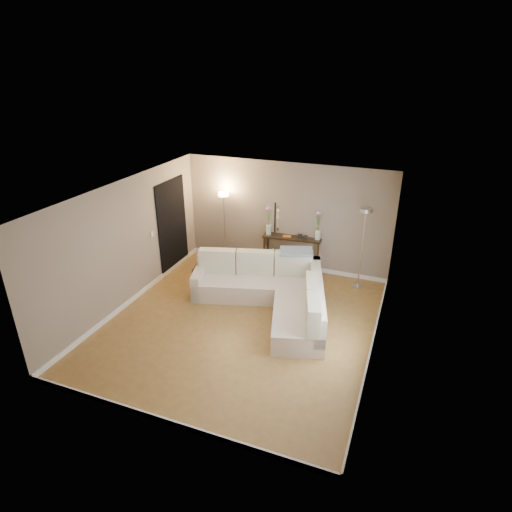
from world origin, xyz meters
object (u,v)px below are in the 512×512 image
(sectional_sofa, at_px, (272,291))
(console_table, at_px, (288,251))
(floor_lamp_lit, at_px, (224,213))
(floor_lamp_unlit, at_px, (364,233))

(sectional_sofa, xyz_separation_m, console_table, (-0.21, 1.79, 0.13))
(floor_lamp_lit, height_order, floor_lamp_unlit, floor_lamp_unlit)
(sectional_sofa, xyz_separation_m, floor_lamp_unlit, (1.55, 1.48, 0.97))
(floor_lamp_lit, distance_m, floor_lamp_unlit, 3.41)
(sectional_sofa, bearing_deg, floor_lamp_lit, 137.61)
(console_table, height_order, floor_lamp_lit, floor_lamp_lit)
(console_table, height_order, floor_lamp_unlit, floor_lamp_unlit)
(console_table, xyz_separation_m, floor_lamp_unlit, (1.76, -0.32, 0.83))
(sectional_sofa, relative_size, floor_lamp_unlit, 1.78)
(sectional_sofa, height_order, console_table, sectional_sofa)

